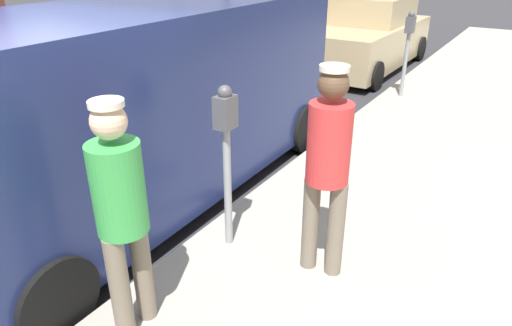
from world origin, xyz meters
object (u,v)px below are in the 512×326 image
parking_meter_near (226,141)px  pedestrian_in_green (121,209)px  parked_van (143,100)px  parked_sedan_ahead (366,37)px  parking_meter_far (408,40)px  pedestrian_in_red (328,161)px

parking_meter_near → pedestrian_in_green: pedestrian_in_green is taller
parked_van → parked_sedan_ahead: 7.34m
parking_meter_far → pedestrian_in_red: bearing=-80.7°
parked_sedan_ahead → parking_meter_far: bearing=-55.6°
pedestrian_in_green → pedestrian_in_red: bearing=56.8°
parked_van → parked_sedan_ahead: (-0.07, 7.33, -0.41)m
pedestrian_in_red → parked_sedan_ahead: 8.15m
parked_van → pedestrian_in_green: bearing=-48.8°
parking_meter_far → pedestrian_in_green: 6.78m
parked_van → parked_sedan_ahead: parked_van is taller
parked_van → parked_sedan_ahead: bearing=90.5°
parking_meter_far → pedestrian_in_red: 5.54m
pedestrian_in_red → pedestrian_in_green: (-0.86, -1.32, -0.03)m
parking_meter_near → parking_meter_far: size_ratio=1.00×
parking_meter_near → pedestrian_in_red: bearing=6.5°
pedestrian_in_green → parked_van: bearing=131.2°
parking_meter_far → parked_sedan_ahead: size_ratio=0.34×
pedestrian_in_green → parking_meter_near: bearing=91.4°
pedestrian_in_red → parked_sedan_ahead: size_ratio=0.40×
pedestrian_in_green → parked_van: 2.32m
parking_meter_near → pedestrian_in_red: 0.90m
pedestrian_in_green → parking_meter_far: bearing=90.2°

